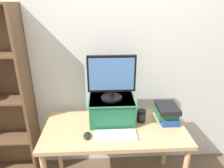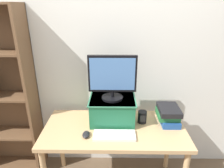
# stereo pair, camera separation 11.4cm
# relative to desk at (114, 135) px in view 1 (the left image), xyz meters

# --- Properties ---
(back_wall) EXTENTS (7.00, 0.08, 2.60)m
(back_wall) POSITION_rel_desk_xyz_m (0.00, 0.45, 0.65)
(back_wall) COLOR silver
(back_wall) RESTS_ON ground_plane
(desk) EXTENTS (1.33, 0.64, 0.73)m
(desk) POSITION_rel_desk_xyz_m (0.00, 0.00, 0.00)
(desk) COLOR tan
(desk) RESTS_ON ground_plane
(riser_box) EXTENTS (0.45, 0.35, 0.24)m
(riser_box) POSITION_rel_desk_xyz_m (-0.02, 0.12, 0.21)
(riser_box) COLOR #1E6642
(riser_box) RESTS_ON desk
(computer_monitor) EXTENTS (0.44, 0.20, 0.42)m
(computer_monitor) POSITION_rel_desk_xyz_m (-0.02, 0.12, 0.55)
(computer_monitor) COLOR black
(computer_monitor) RESTS_ON riser_box
(keyboard) EXTENTS (0.37, 0.15, 0.02)m
(keyboard) POSITION_rel_desk_xyz_m (0.00, -0.14, 0.10)
(keyboard) COLOR silver
(keyboard) RESTS_ON desk
(computer_mouse) EXTENTS (0.06, 0.10, 0.04)m
(computer_mouse) POSITION_rel_desk_xyz_m (-0.25, -0.14, 0.10)
(computer_mouse) COLOR black
(computer_mouse) RESTS_ON desk
(book_stack) EXTENTS (0.20, 0.27, 0.17)m
(book_stack) POSITION_rel_desk_xyz_m (0.52, 0.10, 0.17)
(book_stack) COLOR navy
(book_stack) RESTS_ON desk
(desk_speaker) EXTENTS (0.09, 0.09, 0.12)m
(desk_speaker) POSITION_rel_desk_xyz_m (0.27, 0.09, 0.15)
(desk_speaker) COLOR black
(desk_speaker) RESTS_ON desk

